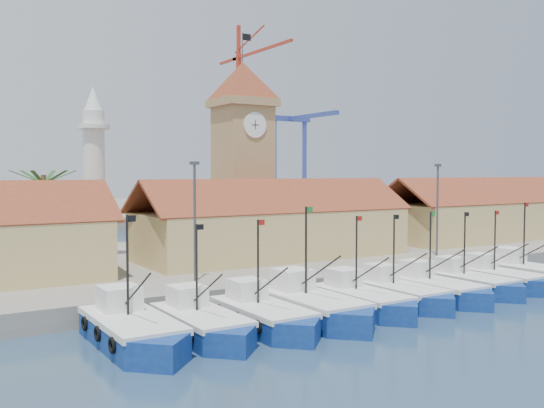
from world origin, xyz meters
TOP-DOWN VIEW (x-y plane):
  - ground at (0.00, 0.00)m, footprint 400.00×400.00m
  - quay at (0.00, 24.00)m, footprint 140.00×32.00m
  - terminal at (0.00, 110.00)m, footprint 240.00×80.00m
  - boat_0 at (-20.09, 2.56)m, footprint 3.72×10.20m
  - boat_1 at (-16.04, 2.19)m, footprint 3.39×9.29m
  - boat_2 at (-11.98, 1.86)m, footprint 3.45×9.46m
  - boat_3 at (-8.14, 2.03)m, footprint 3.80×10.41m
  - boat_4 at (-3.76, 2.19)m, footprint 3.40×9.31m
  - boat_5 at (0.11, 2.54)m, footprint 3.36×9.22m
  - boat_6 at (3.66, 2.29)m, footprint 3.42×9.36m
  - boat_7 at (8.04, 2.73)m, footprint 3.31×9.07m
  - boat_8 at (11.81, 2.72)m, footprint 3.31×9.06m
  - boat_9 at (15.79, 2.67)m, footprint 3.60×9.87m
  - hall_center at (0.00, 20.00)m, footprint 27.04×10.13m
  - hall_right at (32.00, 20.00)m, footprint 31.20×10.13m
  - clock_tower at (0.00, 26.00)m, footprint 5.80×5.80m
  - minaret at (-15.00, 28.00)m, footprint 3.00×3.00m
  - palm_tree at (-20.00, 26.00)m, footprint 5.60×5.03m
  - lamp_posts at (0.50, 12.00)m, footprint 80.70×0.25m
  - crane_red_right at (43.22, 103.47)m, footprint 1.00×33.97m
  - gantry at (62.00, 106.65)m, footprint 13.00×22.00m

SIDE VIEW (x-z plane):
  - ground at x=0.00m, z-range 0.00..0.00m
  - boat_8 at x=11.81m, z-range -2.72..4.14m
  - boat_7 at x=8.04m, z-range -2.72..4.14m
  - boat_5 at x=0.11m, z-range -2.77..4.21m
  - boat_1 at x=-16.04m, z-range -2.79..4.24m
  - boat_4 at x=-3.76m, z-range -2.79..4.25m
  - boat_6 at x=3.66m, z-range -2.81..4.27m
  - boat_2 at x=-11.98m, z-range -2.84..4.32m
  - quay at x=0.00m, z-range 0.00..1.50m
  - boat_9 at x=15.79m, z-range -2.96..4.51m
  - boat_0 at x=-20.09m, z-range -3.06..4.66m
  - boat_3 at x=-8.14m, z-range -3.12..4.75m
  - terminal at x=0.00m, z-range 0.00..2.00m
  - hall_center at x=0.00m, z-range 0.18..7.79m
  - hall_right at x=32.00m, z-range 0.18..7.79m
  - palm_tree at x=-20.00m, z-range 2.05..10.44m
  - lamp_posts at x=0.50m, z-range 1.96..10.99m
  - minaret at x=-15.00m, z-range 1.58..17.88m
  - clock_tower at x=0.00m, z-range 0.61..23.31m
  - gantry at x=62.00m, z-range 8.44..31.64m
  - crane_red_right at x=43.22m, z-range 4.55..49.06m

